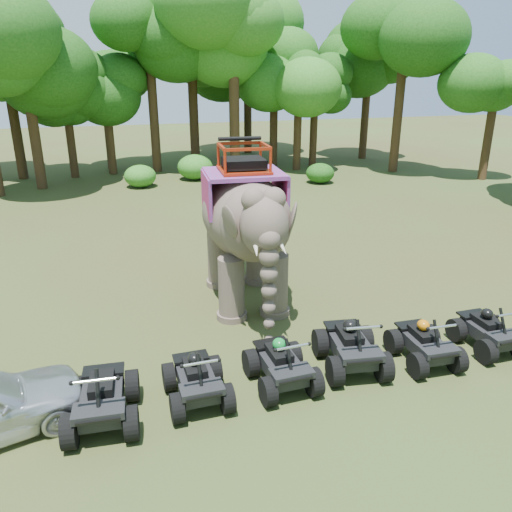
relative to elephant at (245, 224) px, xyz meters
The scene contains 25 objects.
ground 3.58m from the elephant, 93.26° to the right, with size 110.00×110.00×0.00m, color #47381E.
elephant is the anchor object (origin of this frame).
atv_0 6.25m from the elephant, 132.42° to the right, with size 1.32×1.81×1.34m, color black, non-canonical shape.
atv_1 5.16m from the elephant, 117.51° to the right, with size 1.21×1.66×1.23m, color black, non-canonical shape.
atv_2 4.65m from the elephant, 95.97° to the right, with size 1.24×1.70×1.26m, color black, non-canonical shape.
atv_3 4.63m from the elephant, 73.22° to the right, with size 1.34×1.83×1.36m, color black, non-canonical shape.
atv_4 5.60m from the elephant, 56.33° to the right, with size 1.20×1.64×1.21m, color black, non-canonical shape.
atv_5 6.69m from the elephant, 42.66° to the right, with size 1.19×1.63×1.21m, color black, non-canonical shape.
tree_0 20.84m from the elephant, 90.43° to the left, with size 6.65×6.65×9.49m, color #195114, non-canonical shape.
tree_1 22.05m from the elephant, 76.08° to the left, with size 6.54×6.54×9.34m, color #195114, non-canonical shape.
tree_2 21.95m from the elephant, 61.75° to the left, with size 4.84×4.84×6.91m, color #195114, non-canonical shape.
tree_3 22.01m from the elephant, 47.46° to the left, with size 6.52×6.52×9.32m, color #195114, non-canonical shape.
tree_4 22.30m from the elephant, 33.25° to the left, with size 4.85×4.85×6.94m, color #195114, non-canonical shape.
tree_25 20.91m from the elephant, 104.76° to the left, with size 4.62×4.62×6.59m, color #195114, non-canonical shape.
tree_26 20.93m from the elephant, 98.24° to the left, with size 4.90×4.90×7.01m, color #195114, non-canonical shape.
tree_27 27.91m from the elephant, 73.61° to the left, with size 7.17×7.17×10.25m, color #195114, non-canonical shape.
tree_28 27.70m from the elephant, 76.06° to the left, with size 6.72×6.72×9.60m, color #195114, non-canonical shape.
tree_31 22.67m from the elephant, 83.07° to the left, with size 7.69×7.69×10.98m, color #195114, non-canonical shape.
tree_32 26.47m from the elephant, 54.32° to the left, with size 6.18×6.18×8.83m, color #195114, non-canonical shape.
tree_34 18.91m from the elephant, 111.91° to the left, with size 6.22×6.22×8.88m, color #195114, non-canonical shape.
tree_35 22.54m from the elephant, 111.95° to the left, with size 6.65×6.65×9.50m, color #195114, non-canonical shape.
tree_36 22.86m from the elephant, 97.60° to the left, with size 4.95×4.95×7.07m, color #195114, non-canonical shape.
tree_37 21.97m from the elephant, 68.92° to the left, with size 5.71×5.71×8.16m, color #195114, non-canonical shape.
tree_38 20.65m from the elephant, 64.39° to the left, with size 5.11×5.11×7.31m, color #195114, non-canonical shape.
tree_39 18.81m from the elephant, 76.06° to the left, with size 7.49×7.49×10.70m, color #195114, non-canonical shape.
Camera 1 is at (-3.46, -10.03, 6.27)m, focal length 35.00 mm.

